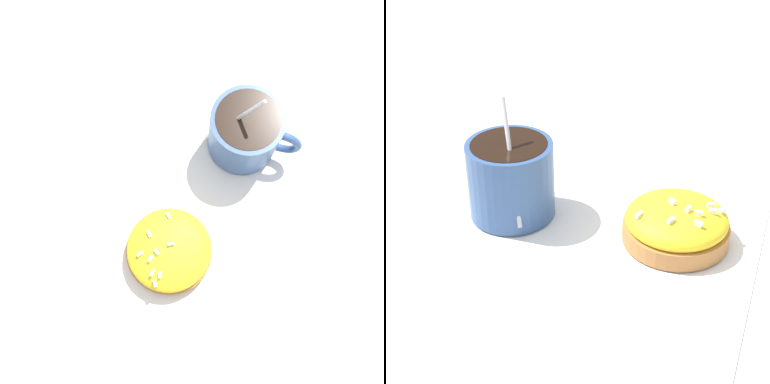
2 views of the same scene
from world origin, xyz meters
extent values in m
plane|color=silver|center=(0.00, 0.00, 0.00)|extent=(3.00, 3.00, 0.00)
cube|color=white|center=(0.00, 0.00, 0.00)|extent=(0.32, 0.33, 0.00)
cylinder|color=#335184|center=(0.08, 0.00, 0.04)|extent=(0.08, 0.08, 0.07)
cylinder|color=black|center=(0.08, 0.00, 0.07)|extent=(0.07, 0.07, 0.01)
torus|color=#335184|center=(0.09, -0.04, 0.04)|extent=(0.02, 0.04, 0.04)
ellipsoid|color=silver|center=(0.09, -0.01, 0.01)|extent=(0.03, 0.03, 0.01)
cylinder|color=silver|center=(0.07, 0.01, 0.07)|extent=(0.03, 0.05, 0.11)
cylinder|color=#B2753D|center=(-0.08, 0.00, 0.01)|extent=(0.09, 0.09, 0.02)
ellipsoid|color=yellow|center=(-0.08, 0.00, 0.02)|extent=(0.09, 0.09, 0.03)
cube|color=white|center=(-0.10, 0.02, 0.04)|extent=(0.01, 0.01, 0.00)
cube|color=white|center=(-0.09, 0.01, 0.04)|extent=(0.00, 0.01, 0.00)
cube|color=white|center=(-0.10, 0.01, 0.04)|extent=(0.01, 0.00, 0.00)
cube|color=white|center=(-0.05, 0.02, 0.04)|extent=(0.01, 0.01, 0.00)
cube|color=white|center=(-0.11, 0.00, 0.04)|extent=(0.01, 0.00, 0.00)
cube|color=white|center=(-0.11, -0.01, 0.04)|extent=(0.01, 0.01, 0.00)
cube|color=white|center=(-0.07, 0.00, 0.04)|extent=(0.01, 0.01, 0.00)
cube|color=white|center=(-0.08, 0.03, 0.04)|extent=(0.01, 0.01, 0.00)
cube|color=white|center=(-0.12, -0.01, 0.04)|extent=(0.01, 0.01, 0.00)
camera|label=1|loc=(-0.11, -0.05, 0.51)|focal=42.00mm
camera|label=2|loc=(-0.13, 0.47, 0.34)|focal=60.00mm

